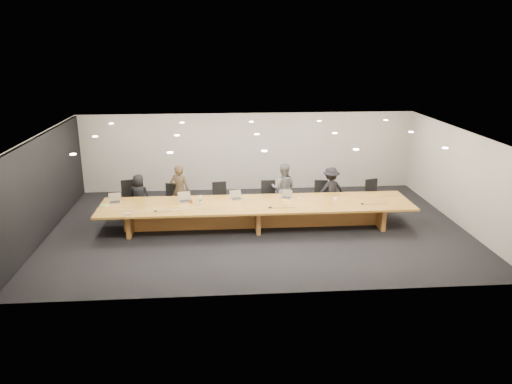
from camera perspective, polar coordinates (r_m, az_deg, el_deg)
The scene contains 28 objects.
ground at distance 14.67m, azimuth 0.09°, elevation -4.08°, with size 12.00×12.00×0.00m, color black.
back_wall at distance 18.10m, azimuth -0.93°, elevation 4.62°, with size 12.00×0.02×2.80m, color beige.
left_wall_panel at distance 15.00m, azimuth -23.16°, elevation 0.51°, with size 0.08×7.84×2.74m, color black.
conference_table at distance 14.49m, azimuth 0.09°, elevation -2.16°, with size 9.00×1.80×0.75m.
chair_far_left at distance 15.90m, azimuth -14.12°, elevation -0.74°, with size 0.58×0.58×1.15m, color black, non-canonical shape.
chair_left at distance 15.78m, azimuth -9.77°, elevation -0.88°, with size 0.51×0.51×1.00m, color black, non-canonical shape.
chair_mid_left at distance 15.57m, azimuth -4.09°, elevation -0.81°, with size 0.54×0.54×1.05m, color black, non-canonical shape.
chair_mid_right at distance 15.66m, azimuth 1.51°, elevation -0.64°, with size 0.54×0.54×1.06m, color black, non-canonical shape.
chair_right at distance 16.00m, azimuth 7.41°, elevation -0.51°, with size 0.51×0.51×1.01m, color black, non-canonical shape.
chair_far_right at distance 16.43m, azimuth 13.33°, elevation -0.34°, with size 0.52×0.52×1.02m, color black, non-canonical shape.
person_a at distance 15.81m, azimuth -13.22°, elevation -0.40°, with size 0.66×0.43×1.35m, color black.
person_b at distance 15.56m, azimuth -8.72°, elevation 0.17°, with size 0.60×0.39×1.65m, color #33291C.
person_c at distance 15.71m, azimuth 3.15°, elevation 0.43°, with size 0.78×0.61×1.61m, color #545457.
person_d at distance 15.91m, azimuth 8.52°, elevation 0.22°, with size 0.95×0.55×1.47m, color black.
laptop_a at distance 15.01m, azimuth -15.87°, elevation -0.68°, with size 0.35×0.25×0.27m, color tan, non-canonical shape.
laptop_b at distance 14.65m, azimuth -8.12°, elevation -0.59°, with size 0.36×0.26×0.28m, color #C1B193, non-canonical shape.
laptop_c at distance 14.74m, azimuth -2.24°, elevation -0.35°, with size 0.34×0.25×0.27m, color #C1B693, non-canonical shape.
laptop_d at distance 14.88m, azimuth 3.47°, elevation -0.26°, with size 0.30×0.22×0.24m, color tan, non-canonical shape.
water_bottle at distance 14.40m, azimuth -6.36°, elevation -0.92°, with size 0.08×0.08×0.24m, color silver.
amber_mug at distance 14.54m, azimuth -7.43°, elevation -1.09°, with size 0.08×0.08×0.10m, color brown.
paper_cup_near at distance 14.73m, azimuth 4.95°, elevation -0.79°, with size 0.07×0.07×0.08m, color white.
paper_cup_far at distance 14.83m, azimuth 9.05°, elevation -0.80°, with size 0.08×0.08×0.10m, color white.
notepad at distance 14.87m, azimuth -16.91°, elevation -1.46°, with size 0.22×0.18×0.01m, color white.
lime_gadget at distance 14.87m, azimuth -16.95°, elevation -1.38°, with size 0.17×0.09×0.03m, color #64C434.
av_box at distance 13.96m, azimuth -14.45°, elevation -2.42°, with size 0.18×0.13×0.03m, color #B0B0B5.
mic_left at distance 14.03m, azimuth -11.42°, elevation -2.12°, with size 0.11×0.11×0.03m, color black.
mic_center at distance 14.04m, azimuth 1.65°, elevation -1.74°, with size 0.14×0.14×0.03m, color black.
mic_right at distance 14.68m, azimuth 12.05°, elevation -1.30°, with size 0.11×0.11×0.03m, color black.
Camera 1 is at (-1.10, -13.65, 5.26)m, focal length 35.00 mm.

